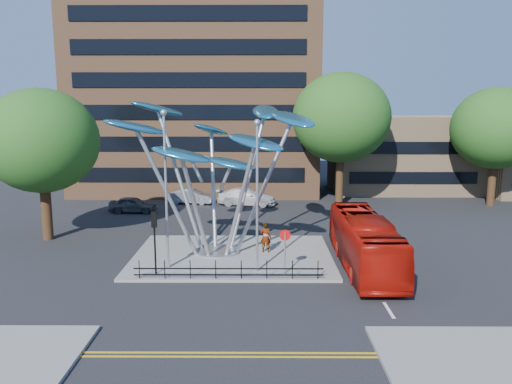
{
  "coord_description": "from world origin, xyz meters",
  "views": [
    {
      "loc": [
        0.61,
        -23.38,
        9.18
      ],
      "look_at": [
        0.43,
        4.0,
        4.39
      ],
      "focal_mm": 35.0,
      "sensor_mm": 36.0,
      "label": 1
    }
  ],
  "objects_px": {
    "no_entry_sign_island": "(285,244)",
    "pedestrian": "(266,237)",
    "tree_left": "(41,141)",
    "leaf_sculpture": "(215,144)",
    "street_lamp_left": "(166,176)",
    "parked_car_left": "(133,205)",
    "parked_car_mid": "(191,196)",
    "red_bus": "(364,242)",
    "tree_right": "(341,118)",
    "traffic_light_island": "(154,229)",
    "street_lamp_right": "(257,182)",
    "parked_car_right": "(247,197)",
    "tree_far": "(496,128)"
  },
  "relations": [
    {
      "from": "street_lamp_left",
      "to": "parked_car_mid",
      "type": "xyz_separation_m",
      "value": [
        -1.29,
        19.22,
        -4.66
      ]
    },
    {
      "from": "parked_car_mid",
      "to": "red_bus",
      "type": "bearing_deg",
      "value": -137.49
    },
    {
      "from": "leaf_sculpture",
      "to": "street_lamp_left",
      "type": "bearing_deg",
      "value": -127.4
    },
    {
      "from": "leaf_sculpture",
      "to": "no_entry_sign_island",
      "type": "xyz_separation_m",
      "value": [
        4.07,
        -4.16,
        -5.06
      ]
    },
    {
      "from": "parked_car_mid",
      "to": "leaf_sculpture",
      "type": "bearing_deg",
      "value": -158.08
    },
    {
      "from": "red_bus",
      "to": "parked_car_mid",
      "type": "xyz_separation_m",
      "value": [
        -12.39,
        18.61,
        -0.8
      ]
    },
    {
      "from": "leaf_sculpture",
      "to": "tree_right",
      "type": "bearing_deg",
      "value": 56.69
    },
    {
      "from": "tree_left",
      "to": "street_lamp_right",
      "type": "bearing_deg",
      "value": -25.77
    },
    {
      "from": "tree_left",
      "to": "parked_car_right",
      "type": "distance_m",
      "value": 19.05
    },
    {
      "from": "tree_left",
      "to": "parked_car_right",
      "type": "bearing_deg",
      "value": 41.88
    },
    {
      "from": "leaf_sculpture",
      "to": "street_lamp_right",
      "type": "relative_size",
      "value": 1.53
    },
    {
      "from": "pedestrian",
      "to": "parked_car_right",
      "type": "xyz_separation_m",
      "value": [
        -1.55,
        15.51,
        -0.3
      ]
    },
    {
      "from": "street_lamp_right",
      "to": "no_entry_sign_island",
      "type": "xyz_separation_m",
      "value": [
        1.5,
        -0.48,
        -3.28
      ]
    },
    {
      "from": "parked_car_mid",
      "to": "street_lamp_right",
      "type": "bearing_deg",
      "value": -153.45
    },
    {
      "from": "tree_left",
      "to": "parked_car_mid",
      "type": "relative_size",
      "value": 2.45
    },
    {
      "from": "tree_right",
      "to": "pedestrian",
      "type": "relative_size",
      "value": 6.46
    },
    {
      "from": "leaf_sculpture",
      "to": "street_lamp_left",
      "type": "relative_size",
      "value": 1.45
    },
    {
      "from": "street_lamp_right",
      "to": "parked_car_mid",
      "type": "bearing_deg",
      "value": 107.7
    },
    {
      "from": "no_entry_sign_island",
      "to": "pedestrian",
      "type": "xyz_separation_m",
      "value": [
        -0.99,
        4.04,
        -0.73
      ]
    },
    {
      "from": "leaf_sculpture",
      "to": "pedestrian",
      "type": "height_order",
      "value": "leaf_sculpture"
    },
    {
      "from": "traffic_light_island",
      "to": "pedestrian",
      "type": "relative_size",
      "value": 1.83
    },
    {
      "from": "pedestrian",
      "to": "tree_left",
      "type": "bearing_deg",
      "value": -9.3
    },
    {
      "from": "tree_right",
      "to": "leaf_sculpture",
      "type": "height_order",
      "value": "tree_right"
    },
    {
      "from": "street_lamp_right",
      "to": "pedestrian",
      "type": "bearing_deg",
      "value": 81.83
    },
    {
      "from": "tree_right",
      "to": "pedestrian",
      "type": "distance_m",
      "value": 18.32
    },
    {
      "from": "tree_left",
      "to": "red_bus",
      "type": "height_order",
      "value": "tree_left"
    },
    {
      "from": "no_entry_sign_island",
      "to": "pedestrian",
      "type": "height_order",
      "value": "no_entry_sign_island"
    },
    {
      "from": "tree_right",
      "to": "no_entry_sign_island",
      "type": "height_order",
      "value": "tree_right"
    },
    {
      "from": "tree_far",
      "to": "leaf_sculpture",
      "type": "relative_size",
      "value": 0.85
    },
    {
      "from": "tree_right",
      "to": "street_lamp_left",
      "type": "bearing_deg",
      "value": -124.05
    },
    {
      "from": "no_entry_sign_island",
      "to": "parked_car_mid",
      "type": "relative_size",
      "value": 0.58
    },
    {
      "from": "tree_right",
      "to": "parked_car_right",
      "type": "xyz_separation_m",
      "value": [
        -8.54,
        0.07,
        -7.25
      ]
    },
    {
      "from": "tree_left",
      "to": "leaf_sculpture",
      "type": "distance_m",
      "value": 12.38
    },
    {
      "from": "pedestrian",
      "to": "parked_car_mid",
      "type": "distance_m",
      "value": 17.54
    },
    {
      "from": "leaf_sculpture",
      "to": "traffic_light_island",
      "type": "bearing_deg",
      "value": -125.04
    },
    {
      "from": "street_lamp_right",
      "to": "parked_car_left",
      "type": "height_order",
      "value": "street_lamp_right"
    },
    {
      "from": "tree_left",
      "to": "parked_car_right",
      "type": "xyz_separation_m",
      "value": [
        13.46,
        12.07,
        -6.01
      ]
    },
    {
      "from": "parked_car_mid",
      "to": "traffic_light_island",
      "type": "bearing_deg",
      "value": -168.91
    },
    {
      "from": "street_lamp_left",
      "to": "traffic_light_island",
      "type": "xyz_separation_m",
      "value": [
        -0.5,
        -1.0,
        -2.74
      ]
    },
    {
      "from": "tree_right",
      "to": "traffic_light_island",
      "type": "height_order",
      "value": "tree_right"
    },
    {
      "from": "street_lamp_right",
      "to": "traffic_light_island",
      "type": "distance_m",
      "value": 6.05
    },
    {
      "from": "tree_right",
      "to": "no_entry_sign_island",
      "type": "relative_size",
      "value": 4.94
    },
    {
      "from": "tree_right",
      "to": "parked_car_mid",
      "type": "distance_m",
      "value": 15.64
    },
    {
      "from": "tree_far",
      "to": "parked_car_left",
      "type": "xyz_separation_m",
      "value": [
        -32.29,
        -3.26,
        -6.42
      ]
    },
    {
      "from": "traffic_light_island",
      "to": "parked_car_left",
      "type": "distance_m",
      "value": 17.19
    },
    {
      "from": "tree_left",
      "to": "parked_car_left",
      "type": "height_order",
      "value": "tree_left"
    },
    {
      "from": "leaf_sculpture",
      "to": "street_lamp_right",
      "type": "bearing_deg",
      "value": -55.09
    },
    {
      "from": "street_lamp_left",
      "to": "no_entry_sign_island",
      "type": "relative_size",
      "value": 3.59
    },
    {
      "from": "tree_far",
      "to": "traffic_light_island",
      "type": "xyz_separation_m",
      "value": [
        -27.0,
        -19.5,
        -4.49
      ]
    },
    {
      "from": "no_entry_sign_island",
      "to": "parked_car_mid",
      "type": "height_order",
      "value": "no_entry_sign_island"
    }
  ]
}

